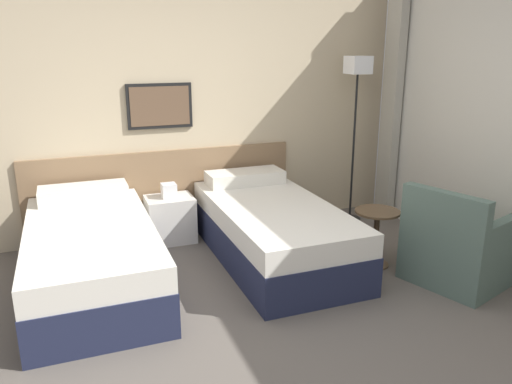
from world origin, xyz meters
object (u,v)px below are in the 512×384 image
bed_near_door (92,255)px  nightstand (170,218)px  side_table (377,228)px  armchair (458,249)px  floor_lamp (357,88)px  bed_near_window (273,230)px

bed_near_door → nightstand: bed_near_door is taller
nightstand → side_table: (1.58, -1.24, 0.12)m
armchair → nightstand: bearing=31.4°
bed_near_door → floor_lamp: floor_lamp is taller
nightstand → side_table: 2.01m
bed_near_window → side_table: bed_near_window is taller
armchair → side_table: bearing=24.1°
floor_lamp → armchair: size_ratio=1.97×
armchair → bed_near_door: bearing=52.8°
bed_near_window → floor_lamp: 1.84m
bed_near_door → bed_near_window: same height
bed_near_door → bed_near_window: bearing=0.0°
bed_near_door → side_table: (2.37, -0.48, 0.08)m
bed_near_door → armchair: size_ratio=2.19×
bed_near_door → nightstand: bearing=43.7°
floor_lamp → bed_near_door: bearing=-166.7°
side_table → nightstand: bearing=141.9°
nightstand → floor_lamp: 2.37m
floor_lamp → side_table: bearing=-111.1°
nightstand → armchair: bearing=-40.6°
bed_near_door → bed_near_window: (1.59, 0.00, 0.00)m
bed_near_window → nightstand: size_ratio=3.35×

